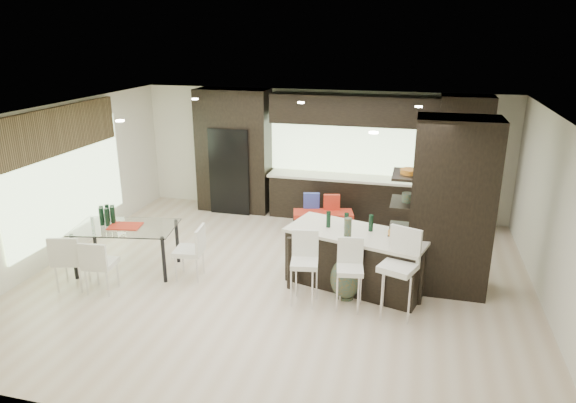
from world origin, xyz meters
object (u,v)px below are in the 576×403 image
(stool_right, at_px, (397,283))
(chair_end, at_px, (189,254))
(stool_mid, at_px, (349,282))
(bench, at_px, (323,223))
(dining_table, at_px, (128,249))
(kitchen_island, at_px, (356,259))
(stool_left, at_px, (304,276))
(chair_near, at_px, (101,267))
(chair_far, at_px, (71,263))
(floor_vase, at_px, (347,259))

(stool_right, bearing_deg, chair_end, -165.79)
(stool_mid, height_order, bench, stool_mid)
(dining_table, bearing_deg, kitchen_island, -3.72)
(stool_left, relative_size, chair_near, 1.10)
(stool_right, distance_m, chair_end, 3.35)
(stool_left, relative_size, bench, 0.74)
(stool_right, bearing_deg, chair_far, -154.82)
(stool_left, height_order, chair_end, stool_left)
(floor_vase, xyz_separation_m, chair_far, (-4.21, -0.74, -0.22))
(chair_near, relative_size, chair_far, 0.95)
(bench, height_order, chair_far, chair_far)
(stool_left, distance_m, chair_near, 3.15)
(chair_near, height_order, chair_end, chair_end)
(stool_left, relative_size, floor_vase, 0.69)
(stool_mid, relative_size, stool_right, 0.82)
(stool_left, relative_size, chair_far, 1.04)
(chair_near, bearing_deg, floor_vase, 4.71)
(chair_far, relative_size, chair_end, 1.03)
(bench, bearing_deg, floor_vase, -86.13)
(chair_far, bearing_deg, kitchen_island, 0.08)
(stool_left, xyz_separation_m, chair_end, (-2.00, 0.34, -0.03))
(kitchen_island, relative_size, stool_left, 2.45)
(stool_right, xyz_separation_m, chair_near, (-4.46, -0.39, -0.11))
(stool_right, xyz_separation_m, floor_vase, (-0.76, 0.34, 0.13))
(floor_vase, bearing_deg, stool_left, -152.07)
(bench, bearing_deg, dining_table, -153.72)
(stool_mid, distance_m, floor_vase, 0.38)
(stool_mid, relative_size, chair_near, 1.05)
(stool_mid, distance_m, chair_near, 3.81)
(kitchen_island, xyz_separation_m, chair_far, (-4.30, -1.20, -0.03))
(dining_table, bearing_deg, chair_near, -100.16)
(stool_mid, bearing_deg, stool_left, 171.26)
(kitchen_island, relative_size, chair_near, 2.69)
(stool_right, bearing_deg, dining_table, -164.20)
(stool_mid, relative_size, dining_table, 0.52)
(kitchen_island, height_order, chair_far, kitchen_island)
(floor_vase, bearing_deg, bench, 108.28)
(stool_left, distance_m, bench, 2.82)
(dining_table, relative_size, chair_end, 1.99)
(bench, xyz_separation_m, floor_vase, (0.83, -2.50, 0.42))
(kitchen_island, height_order, stool_left, kitchen_island)
(stool_right, relative_size, bench, 0.87)
(kitchen_island, xyz_separation_m, floor_vase, (-0.09, -0.46, 0.19))
(stool_mid, relative_size, floor_vase, 0.66)
(kitchen_island, relative_size, bench, 1.82)
(chair_far, bearing_deg, stool_left, -8.65)
(stool_left, bearing_deg, chair_far, 177.20)
(dining_table, height_order, chair_far, chair_far)
(bench, relative_size, floor_vase, 0.93)
(stool_mid, bearing_deg, floor_vase, 97.94)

